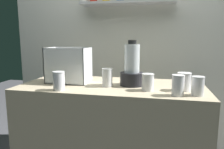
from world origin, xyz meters
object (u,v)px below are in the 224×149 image
at_px(juice_cup_mango_rightmost, 198,87).
at_px(juice_cup_beet_middle, 148,83).
at_px(juice_cup_carrot_far_right, 184,82).
at_px(juice_cup_beet_right, 178,86).
at_px(juice_cup_beet_far_left, 59,82).
at_px(carrot_display_bin, 69,71).
at_px(juice_cup_orange_left, 107,78).
at_px(blender_pitcher, 132,69).

bearing_deg(juice_cup_mango_rightmost, juice_cup_beet_middle, 168.51).
bearing_deg(juice_cup_carrot_far_right, juice_cup_beet_right, -109.46).
height_order(juice_cup_beet_far_left, juice_cup_carrot_far_right, juice_cup_beet_far_left).
height_order(carrot_display_bin, juice_cup_mango_rightmost, carrot_display_bin).
height_order(juice_cup_orange_left, juice_cup_beet_middle, juice_cup_orange_left).
xyz_separation_m(juice_cup_carrot_far_right, juice_cup_mango_rightmost, (0.07, -0.12, -0.00)).
height_order(carrot_display_bin, juice_cup_beet_right, carrot_display_bin).
relative_size(juice_cup_beet_far_left, juice_cup_carrot_far_right, 1.05).
bearing_deg(carrot_display_bin, juice_cup_carrot_far_right, -6.33).
height_order(juice_cup_beet_far_left, juice_cup_mango_rightmost, juice_cup_beet_far_left).
relative_size(carrot_display_bin, juice_cup_beet_far_left, 2.53).
height_order(juice_cup_beet_middle, juice_cup_beet_right, juice_cup_beet_right).
distance_m(carrot_display_bin, juice_cup_mango_rightmost, 0.98).
distance_m(juice_cup_orange_left, juice_cup_carrot_far_right, 0.54).
bearing_deg(juice_cup_beet_middle, juice_cup_orange_left, 168.48).
height_order(juice_cup_beet_right, juice_cup_carrot_far_right, juice_cup_beet_right).
height_order(carrot_display_bin, juice_cup_carrot_far_right, carrot_display_bin).
distance_m(blender_pitcher, juice_cup_beet_middle, 0.20).
xyz_separation_m(carrot_display_bin, juice_cup_mango_rightmost, (0.95, -0.22, -0.04)).
relative_size(juice_cup_beet_right, juice_cup_mango_rightmost, 1.09).
xyz_separation_m(juice_cup_orange_left, juice_cup_mango_rightmost, (0.61, -0.12, -0.01)).
height_order(juice_cup_carrot_far_right, juice_cup_mango_rightmost, juice_cup_carrot_far_right).
distance_m(juice_cup_carrot_far_right, juice_cup_mango_rightmost, 0.14).
relative_size(blender_pitcher, juice_cup_mango_rightmost, 2.81).
bearing_deg(juice_cup_mango_rightmost, juice_cup_beet_far_left, -176.32).
relative_size(juice_cup_beet_middle, juice_cup_beet_right, 0.89).
bearing_deg(juice_cup_orange_left, juice_cup_mango_rightmost, -11.50).
distance_m(juice_cup_beet_far_left, juice_cup_mango_rightmost, 0.92).
xyz_separation_m(carrot_display_bin, juice_cup_beet_far_left, (0.04, -0.27, -0.03)).
height_order(blender_pitcher, juice_cup_mango_rightmost, blender_pitcher).
bearing_deg(juice_cup_orange_left, juice_cup_beet_right, -17.58).
bearing_deg(blender_pitcher, juice_cup_carrot_far_right, -12.52).
relative_size(juice_cup_beet_far_left, juice_cup_orange_left, 0.96).
bearing_deg(blender_pitcher, carrot_display_bin, 178.28).
relative_size(juice_cup_orange_left, juice_cup_beet_middle, 1.16).
bearing_deg(juice_cup_orange_left, blender_pitcher, 23.69).
bearing_deg(carrot_display_bin, juice_cup_mango_rightmost, -12.74).
distance_m(carrot_display_bin, juice_cup_beet_middle, 0.66).
relative_size(blender_pitcher, juice_cup_beet_middle, 2.92).
xyz_separation_m(juice_cup_beet_far_left, juice_cup_beet_middle, (0.60, 0.12, -0.00)).
xyz_separation_m(blender_pitcher, juice_cup_beet_middle, (0.13, -0.14, -0.07)).
bearing_deg(juice_cup_orange_left, juice_cup_carrot_far_right, -0.76).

